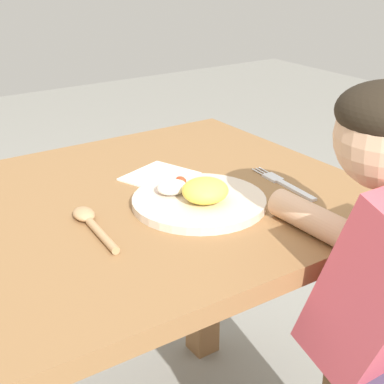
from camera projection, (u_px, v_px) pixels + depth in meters
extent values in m
cube|color=olive|center=(128.00, 210.00, 1.20)|extent=(1.00, 0.79, 0.04)
cube|color=olive|center=(350.00, 359.00, 1.34)|extent=(0.08, 0.08, 0.70)
cube|color=olive|center=(203.00, 255.00, 1.78)|extent=(0.08, 0.08, 0.70)
cylinder|color=beige|center=(199.00, 201.00, 1.18)|extent=(0.27, 0.27, 0.02)
ellipsoid|color=#F8D849|center=(205.00, 190.00, 1.15)|extent=(0.09, 0.09, 0.05)
ellipsoid|color=red|center=(181.00, 181.00, 1.23)|extent=(0.03, 0.03, 0.02)
ellipsoid|color=red|center=(166.00, 186.00, 1.20)|extent=(0.03, 0.02, 0.02)
ellipsoid|color=red|center=(165.00, 187.00, 1.20)|extent=(0.03, 0.02, 0.02)
ellipsoid|color=silver|center=(172.00, 187.00, 1.19)|extent=(0.06, 0.05, 0.03)
cube|color=silver|center=(296.00, 190.00, 1.24)|extent=(0.02, 0.12, 0.01)
cube|color=silver|center=(273.00, 178.00, 1.31)|extent=(0.03, 0.05, 0.01)
cylinder|color=silver|center=(265.00, 170.00, 1.35)|extent=(0.01, 0.04, 0.00)
cylinder|color=silver|center=(261.00, 171.00, 1.35)|extent=(0.01, 0.04, 0.00)
cylinder|color=silver|center=(258.00, 172.00, 1.34)|extent=(0.01, 0.04, 0.00)
cylinder|color=tan|center=(102.00, 235.00, 1.04)|extent=(0.03, 0.13, 0.02)
ellipsoid|color=tan|center=(84.00, 214.00, 1.12)|extent=(0.05, 0.06, 0.02)
cylinder|color=#D8A884|center=(322.00, 224.00, 1.04)|extent=(0.05, 0.23, 0.05)
cube|color=white|center=(160.00, 176.00, 1.32)|extent=(0.18, 0.17, 0.00)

